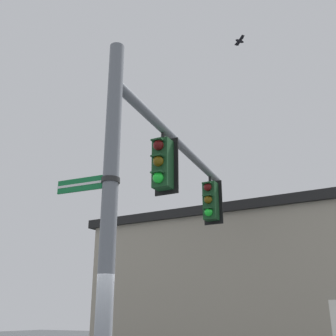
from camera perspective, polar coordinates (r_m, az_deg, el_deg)
name	(u,v)px	position (r m, az deg, el deg)	size (l,w,h in m)	color
signal_pole	(108,226)	(6.32, -8.24, -7.95)	(0.25, 0.25, 6.41)	slate
mast_arm	(180,145)	(9.59, 1.64, 3.24)	(0.20, 0.20, 5.89)	slate
traffic_light_nearest_pole	(162,163)	(8.46, -0.80, 0.63)	(0.54, 0.49, 1.31)	black
traffic_light_mid_inner	(210,201)	(11.32, 5.89, -4.53)	(0.54, 0.49, 1.31)	black
street_name_sign	(96,183)	(6.64, -9.91, -1.99)	(1.15, 0.29, 0.22)	#147238
bird_flying	(240,41)	(9.96, 9.88, 16.92)	(0.29, 0.25, 0.10)	black
storefront_building	(289,294)	(15.91, 16.37, -16.33)	(12.74, 8.25, 5.28)	#A89E89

